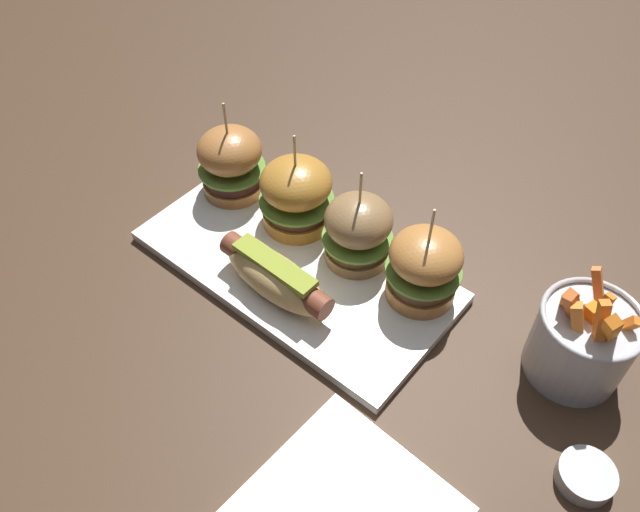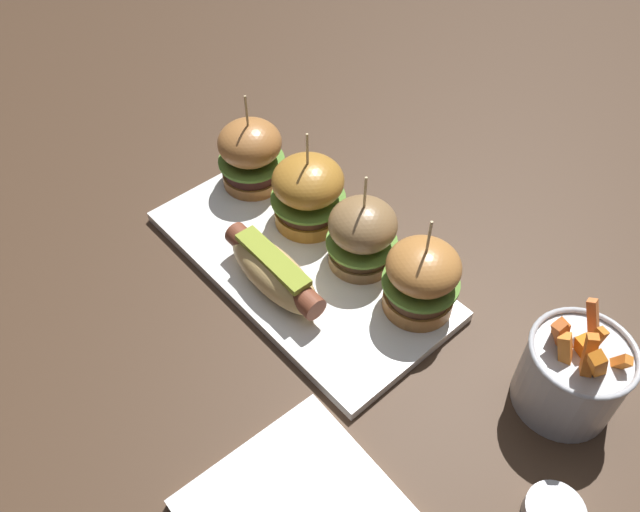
# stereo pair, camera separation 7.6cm
# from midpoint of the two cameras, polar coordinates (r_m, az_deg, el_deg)

# --- Properties ---
(ground_plane) EXTENTS (3.00, 3.00, 0.00)m
(ground_plane) POSITION_cam_midpoint_polar(r_m,az_deg,el_deg) (0.82, -4.82, -1.34)
(ground_plane) COLOR #422D1E
(platter_main) EXTENTS (0.40, 0.20, 0.01)m
(platter_main) POSITION_cam_midpoint_polar(r_m,az_deg,el_deg) (0.81, -4.85, -1.02)
(platter_main) COLOR white
(platter_main) RESTS_ON ground
(hot_dog) EXTENTS (0.16, 0.06, 0.05)m
(hot_dog) POSITION_cam_midpoint_polar(r_m,az_deg,el_deg) (0.76, -6.85, -1.96)
(hot_dog) COLOR #D9B36C
(hot_dog) RESTS_ON platter_main
(slider_far_left) EXTENTS (0.09, 0.09, 0.14)m
(slider_far_left) POSITION_cam_midpoint_polar(r_m,az_deg,el_deg) (0.88, -10.40, 8.16)
(slider_far_left) COLOR #AD6E38
(slider_far_left) RESTS_ON platter_main
(slider_center_left) EXTENTS (0.10, 0.10, 0.14)m
(slider_center_left) POSITION_cam_midpoint_polar(r_m,az_deg,el_deg) (0.82, -4.77, 5.40)
(slider_center_left) COLOR #B4792C
(slider_center_left) RESTS_ON platter_main
(slider_center_right) EXTENTS (0.09, 0.09, 0.14)m
(slider_center_right) POSITION_cam_midpoint_polar(r_m,az_deg,el_deg) (0.78, 0.61, 2.20)
(slider_center_right) COLOR olive
(slider_center_right) RESTS_ON platter_main
(slider_far_right) EXTENTS (0.09, 0.09, 0.14)m
(slider_far_right) POSITION_cam_midpoint_polar(r_m,az_deg,el_deg) (0.74, 6.37, -1.12)
(slider_far_right) COLOR #B87739
(slider_far_right) RESTS_ON platter_main
(fries_bucket) EXTENTS (0.11, 0.11, 0.14)m
(fries_bucket) POSITION_cam_midpoint_polar(r_m,az_deg,el_deg) (0.73, 19.54, -7.34)
(fries_bucket) COLOR #B7BABF
(fries_bucket) RESTS_ON ground
(sauce_ramekin) EXTENTS (0.06, 0.06, 0.02)m
(sauce_ramekin) POSITION_cam_midpoint_polar(r_m,az_deg,el_deg) (0.70, 19.61, -18.15)
(sauce_ramekin) COLOR #B7BABF
(sauce_ramekin) RESTS_ON ground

